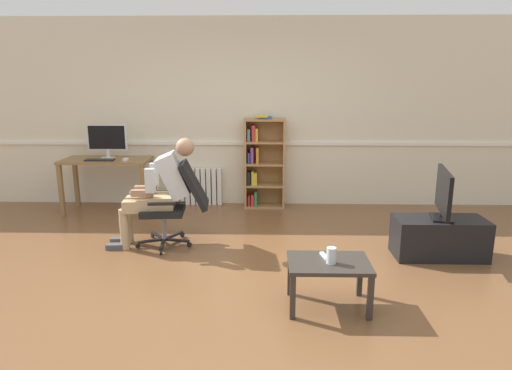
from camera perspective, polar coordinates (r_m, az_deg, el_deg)
name	(u,v)px	position (r m, az deg, el deg)	size (l,w,h in m)	color
ground_plane	(238,276)	(4.39, -2.27, -11.49)	(18.00, 18.00, 0.00)	brown
back_wall	(249,114)	(6.65, -0.93, 9.03)	(12.00, 0.13, 2.70)	beige
computer_desk	(107,167)	(6.64, -18.38, 2.16)	(1.21, 0.58, 0.76)	olive
imac_monitor	(107,139)	(6.65, -18.36, 5.60)	(0.56, 0.14, 0.47)	silver
keyboard	(100,160)	(6.50, -19.20, 3.02)	(0.39, 0.12, 0.02)	black
computer_mouse	(126,159)	(6.40, -16.20, 3.14)	(0.06, 0.10, 0.03)	white
bookshelf	(262,163)	(6.53, 0.75, 2.82)	(0.58, 0.29, 1.34)	#AD7F4C
radiator	(195,186)	(6.79, -7.68, -0.18)	(0.78, 0.08, 0.55)	white
office_chair	(177,200)	(5.10, -9.96, -1.93)	(0.83, 0.62, 0.96)	black
person_seated	(160,189)	(5.09, -12.12, -0.53)	(1.01, 0.41, 1.22)	tan
tv_stand	(439,238)	(5.15, 22.20, -6.20)	(0.94, 0.43, 0.42)	black
tv_screen	(444,194)	(5.02, 22.69, -1.02)	(0.26, 0.75, 0.52)	black
coffee_table	(329,268)	(3.77, 9.19, -10.37)	(0.66, 0.47, 0.40)	#332D28
drinking_glass	(331,255)	(3.69, 9.52, -8.80)	(0.08, 0.08, 0.13)	silver
spare_remote	(324,256)	(3.82, 8.66, -8.88)	(0.04, 0.15, 0.02)	white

